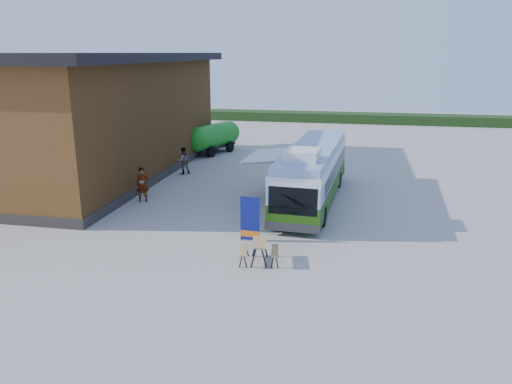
% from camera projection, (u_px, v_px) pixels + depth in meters
% --- Properties ---
extents(ground, '(100.00, 100.00, 0.00)m').
position_uv_depth(ground, '(226.00, 241.00, 20.65)').
color(ground, '#BCB7AD').
rests_on(ground, ground).
extents(barn, '(9.60, 21.20, 7.50)m').
position_uv_depth(barn, '(104.00, 118.00, 31.13)').
color(barn, brown).
rests_on(barn, ground).
extents(hedge, '(40.00, 3.00, 1.00)m').
position_uv_depth(hedge, '(385.00, 119.00, 54.83)').
color(hedge, '#264419').
rests_on(hedge, ground).
extents(bus, '(3.00, 11.20, 3.40)m').
position_uv_depth(bus, '(313.00, 172.00, 25.59)').
color(bus, '#2C5E0F').
rests_on(bus, ground).
extents(awning, '(2.52, 3.83, 0.49)m').
position_uv_depth(awning, '(273.00, 153.00, 25.91)').
color(awning, white).
rests_on(awning, ground).
extents(banner, '(0.82, 0.21, 1.89)m').
position_uv_depth(banner, '(250.00, 223.00, 20.45)').
color(banner, navy).
rests_on(banner, ground).
extents(picnic_table, '(1.58, 1.45, 0.80)m').
position_uv_depth(picnic_table, '(259.00, 247.00, 18.40)').
color(picnic_table, tan).
rests_on(picnic_table, ground).
extents(person_a, '(0.76, 0.62, 1.81)m').
position_uv_depth(person_a, '(142.00, 185.00, 25.85)').
color(person_a, '#999999').
rests_on(person_a, ground).
extents(person_b, '(1.06, 1.03, 1.73)m').
position_uv_depth(person_b, '(183.00, 161.00, 31.78)').
color(person_b, '#999999').
rests_on(person_b, ground).
extents(slurry_tanker, '(3.22, 5.87, 2.28)m').
position_uv_depth(slurry_tanker, '(213.00, 137.00, 38.12)').
color(slurry_tanker, '#1B951B').
rests_on(slurry_tanker, ground).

